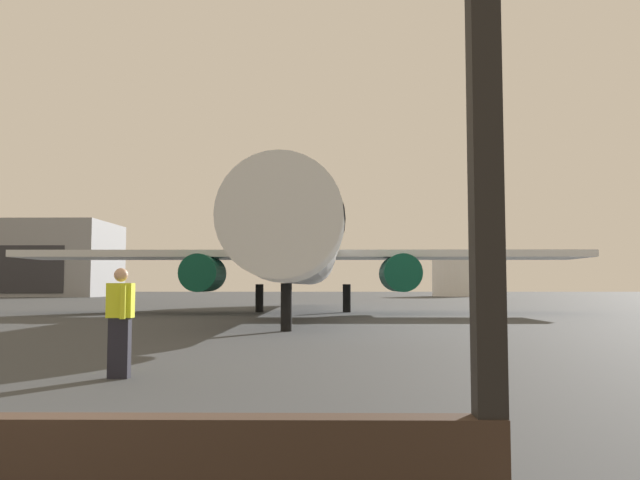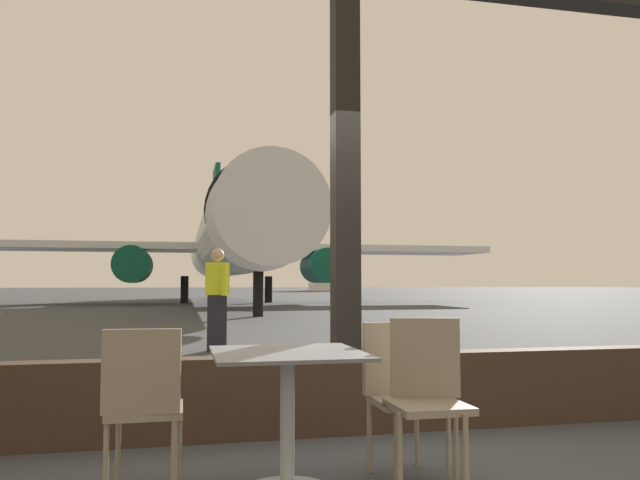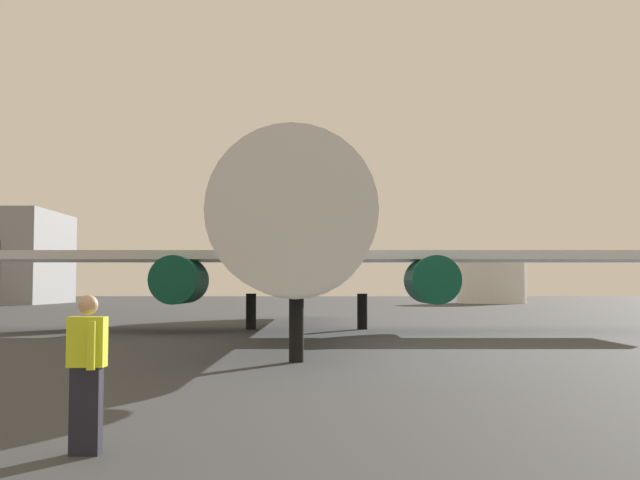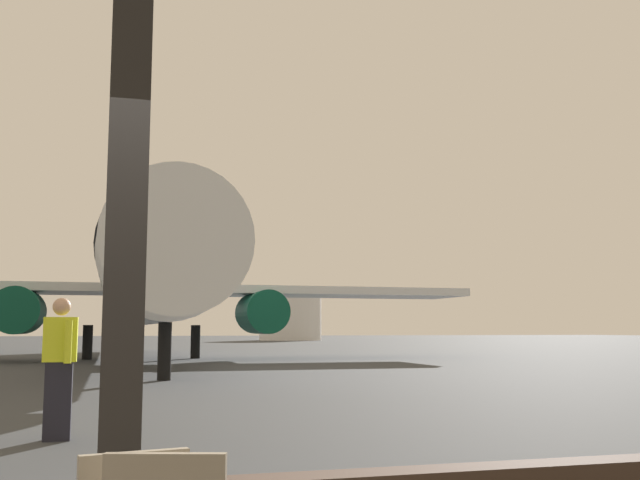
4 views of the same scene
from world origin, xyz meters
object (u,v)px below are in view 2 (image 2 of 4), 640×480
(cafe_chair_window_right, at_px, (144,398))
(ground_crew_worker, at_px, (217,298))
(dining_table, at_px, (287,409))
(fuel_storage_tank, at_px, (334,273))
(cafe_chair_aisle_left, at_px, (400,384))
(traffic_cone, at_px, (132,366))
(cafe_chair_window_left, at_px, (427,387))
(airplane, at_px, (230,242))

(cafe_chair_window_right, bearing_deg, ground_crew_worker, 83.78)
(dining_table, xyz_separation_m, ground_crew_worker, (0.02, 7.27, 0.44))
(cafe_chair_window_right, bearing_deg, fuel_storage_tank, 75.43)
(cafe_chair_aisle_left, bearing_deg, traffic_cone, 119.82)
(cafe_chair_window_left, distance_m, traffic_cone, 3.96)
(dining_table, height_order, cafe_chair_window_right, cafe_chair_window_right)
(cafe_chair_aisle_left, distance_m, traffic_cone, 3.65)
(dining_table, distance_m, cafe_chair_aisle_left, 0.79)
(cafe_chair_aisle_left, bearing_deg, ground_crew_worker, 95.88)
(cafe_chair_window_left, xyz_separation_m, cafe_chair_window_right, (-1.55, 0.16, -0.02))
(airplane, bearing_deg, cafe_chair_window_left, -92.26)
(ground_crew_worker, relative_size, fuel_storage_tank, 0.23)
(fuel_storage_tank, bearing_deg, airplane, -109.49)
(cafe_chair_aisle_left, distance_m, fuel_storage_tank, 88.47)
(cafe_chair_window_right, height_order, cafe_chair_aisle_left, cafe_chair_window_right)
(dining_table, relative_size, cafe_chair_window_right, 0.89)
(airplane, bearing_deg, cafe_chair_window_right, -95.15)
(cafe_chair_window_right, xyz_separation_m, fuel_storage_tank, (22.38, 86.12, 1.99))
(dining_table, relative_size, cafe_chair_aisle_left, 0.90)
(cafe_chair_window_right, relative_size, ground_crew_worker, 0.53)
(cafe_chair_window_left, height_order, cafe_chair_window_right, cafe_chair_window_left)
(ground_crew_worker, bearing_deg, cafe_chair_window_left, -84.07)
(airplane, distance_m, fuel_storage_tank, 58.82)
(airplane, relative_size, traffic_cone, 55.69)
(cafe_chair_window_left, bearing_deg, cafe_chair_aisle_left, 96.97)
(traffic_cone, bearing_deg, cafe_chair_aisle_left, -60.18)
(cafe_chair_window_left, relative_size, fuel_storage_tank, 0.13)
(cafe_chair_window_right, relative_size, cafe_chair_aisle_left, 1.01)
(cafe_chair_aisle_left, distance_m, airplane, 30.67)
(airplane, height_order, ground_crew_worker, airplane)
(dining_table, height_order, fuel_storage_tank, fuel_storage_tank)
(cafe_chair_window_left, relative_size, cafe_chair_aisle_left, 1.05)
(cafe_chair_window_right, bearing_deg, traffic_cone, 95.22)
(ground_crew_worker, xyz_separation_m, traffic_cone, (-1.09, -3.87, -0.62))
(dining_table, distance_m, cafe_chair_window_right, 0.77)
(ground_crew_worker, distance_m, traffic_cone, 4.06)
(cafe_chair_aisle_left, bearing_deg, cafe_chair_window_left, -83.03)
(cafe_chair_window_right, distance_m, airplane, 30.93)
(traffic_cone, bearing_deg, cafe_chair_window_right, -84.78)
(ground_crew_worker, bearing_deg, fuel_storage_tank, 74.69)
(ground_crew_worker, height_order, fuel_storage_tank, fuel_storage_tank)
(dining_table, height_order, cafe_chair_window_left, cafe_chair_window_left)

